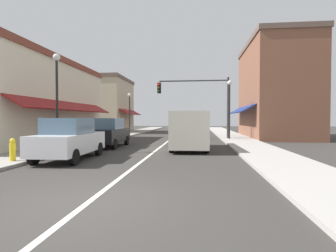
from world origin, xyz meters
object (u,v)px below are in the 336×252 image
at_px(traffic_signal_mast_arm, 201,96).
at_px(street_lamp_left_near, 57,87).
at_px(street_lamp_right_mid, 230,100).
at_px(street_lamp_left_far, 130,107).
at_px(fire_hydrant, 13,150).
at_px(parked_car_second_left, 108,133).
at_px(van_in_lane, 189,129).
at_px(parked_car_nearest_left, 69,139).

distance_m(traffic_signal_mast_arm, street_lamp_left_near, 12.32).
height_order(street_lamp_right_mid, street_lamp_left_far, street_lamp_right_mid).
bearing_deg(street_lamp_right_mid, fire_hydrant, -127.74).
relative_size(parked_car_second_left, traffic_signal_mast_arm, 0.68).
bearing_deg(van_in_lane, fire_hydrant, -140.94).
xyz_separation_m(van_in_lane, street_lamp_right_mid, (3.04, 6.77, 2.10)).
relative_size(parked_car_nearest_left, street_lamp_left_near, 0.82).
bearing_deg(street_lamp_left_near, street_lamp_right_mid, 43.07).
bearing_deg(street_lamp_right_mid, street_lamp_left_far, 147.09).
relative_size(van_in_lane, street_lamp_left_far, 1.17).
xyz_separation_m(traffic_signal_mast_arm, street_lamp_left_far, (-7.67, 5.64, -0.59)).
bearing_deg(parked_car_second_left, street_lamp_right_mid, 36.31).
distance_m(traffic_signal_mast_arm, street_lamp_right_mid, 2.40).
bearing_deg(parked_car_nearest_left, parked_car_second_left, 89.09).
bearing_deg(street_lamp_left_near, parked_car_nearest_left, -51.19).
bearing_deg(traffic_signal_mast_arm, parked_car_second_left, -130.42).
relative_size(street_lamp_left_near, street_lamp_right_mid, 1.04).
bearing_deg(traffic_signal_mast_arm, van_in_lane, -96.06).
distance_m(van_in_lane, traffic_signal_mast_arm, 7.99).
height_order(parked_car_nearest_left, van_in_lane, van_in_lane).
xyz_separation_m(parked_car_nearest_left, street_lamp_left_near, (-1.71, 2.13, 2.49)).
xyz_separation_m(parked_car_second_left, street_lamp_left_near, (-1.64, -3.02, 2.49)).
bearing_deg(parked_car_nearest_left, street_lamp_left_far, 94.63).
relative_size(parked_car_nearest_left, traffic_signal_mast_arm, 0.69).
bearing_deg(street_lamp_left_near, traffic_signal_mast_arm, 52.87).
xyz_separation_m(van_in_lane, street_lamp_left_near, (-6.63, -2.27, 2.22)).
relative_size(street_lamp_left_near, street_lamp_left_far, 1.12).
height_order(street_lamp_left_near, street_lamp_right_mid, street_lamp_left_near).
height_order(van_in_lane, street_lamp_left_near, street_lamp_left_near).
xyz_separation_m(traffic_signal_mast_arm, street_lamp_left_near, (-7.43, -9.82, -0.27)).
relative_size(traffic_signal_mast_arm, street_lamp_left_far, 1.34).
height_order(street_lamp_left_near, street_lamp_left_far, street_lamp_left_near).
xyz_separation_m(parked_car_nearest_left, street_lamp_left_far, (-1.95, 17.59, 2.17)).
xyz_separation_m(street_lamp_right_mid, fire_hydrant, (-9.62, -12.44, -2.69)).
height_order(parked_car_nearest_left, street_lamp_right_mid, street_lamp_right_mid).
height_order(van_in_lane, fire_hydrant, van_in_lane).
bearing_deg(parked_car_nearest_left, street_lamp_left_near, 127.13).
height_order(parked_car_nearest_left, parked_car_second_left, same).
distance_m(van_in_lane, street_lamp_left_far, 14.99).
bearing_deg(fire_hydrant, street_lamp_left_far, 90.88).
xyz_separation_m(parked_car_nearest_left, fire_hydrant, (-1.66, -1.26, -0.33)).
xyz_separation_m(street_lamp_right_mid, street_lamp_left_far, (-9.91, 6.42, -0.19)).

